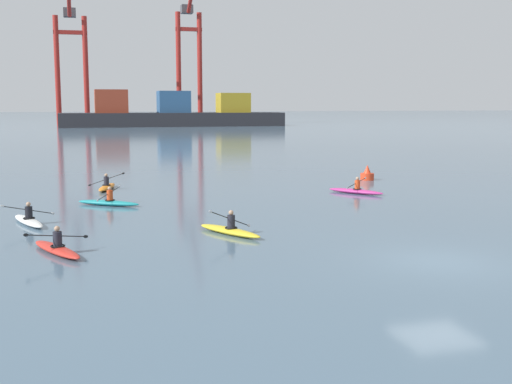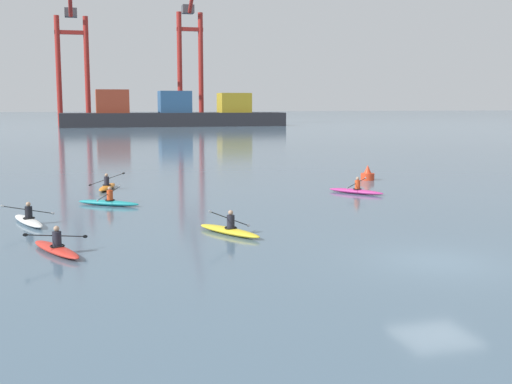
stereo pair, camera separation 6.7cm
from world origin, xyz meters
TOP-DOWN VIEW (x-y plane):
  - ground_plane at (0.00, 0.00)m, footprint 800.00×800.00m
  - container_barge at (9.25, 125.95)m, footprint 49.13×8.33m
  - gantry_crane_west at (-12.14, 139.52)m, footprint 7.58×17.17m
  - gantry_crane_west_mid at (15.48, 140.23)m, footprint 6.41×18.05m
  - channel_buoy at (7.36, 21.13)m, footprint 0.90×0.90m
  - kayak_red at (-11.79, 4.44)m, footprint 2.08×3.34m
  - kayak_orange at (-9.47, 20.80)m, footprint 2.13×3.44m
  - kayak_teal at (-9.64, 14.57)m, footprint 3.15×2.40m
  - kayak_yellow at (-5.44, 6.04)m, footprint 2.14×3.28m
  - kayak_white at (-13.10, 10.32)m, footprint 2.12×3.40m
  - kayak_magenta at (3.95, 15.29)m, footprint 2.54×3.07m

SIDE VIEW (x-z plane):
  - ground_plane at x=0.00m, z-range 0.00..0.00m
  - kayak_red at x=-11.79m, z-range -0.30..0.65m
  - kayak_orange at x=-9.47m, z-range -0.35..0.69m
  - kayak_magenta at x=3.95m, z-range -0.30..0.65m
  - kayak_teal at x=-9.64m, z-range -0.30..0.65m
  - kayak_yellow at x=-5.44m, z-range -0.37..0.72m
  - kayak_white at x=-13.10m, z-range -0.30..0.65m
  - channel_buoy at x=7.36m, z-range -0.14..0.86m
  - container_barge at x=9.25m, z-range -1.28..6.72m
  - gantry_crane_west at x=-12.14m, z-range 0.36..33.40m
  - gantry_crane_west_mid at x=15.48m, z-range -0.57..36.99m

